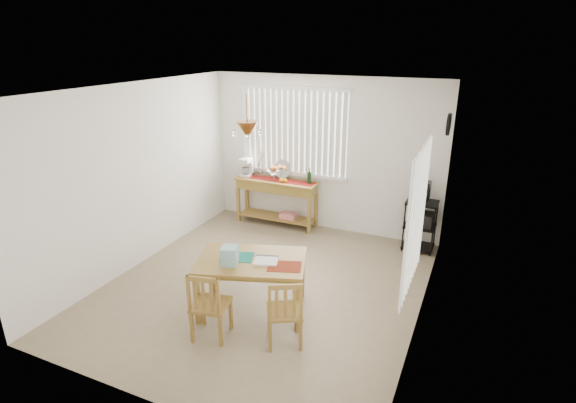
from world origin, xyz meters
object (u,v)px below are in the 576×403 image
at_px(wire_cart, 420,221).
at_px(chair_left, 209,305).
at_px(dining_table, 252,265).
at_px(chair_right, 285,312).
at_px(cart_items, 424,192).
at_px(sideboard, 277,191).

distance_m(wire_cart, chair_left, 3.66).
relative_size(dining_table, chair_right, 1.80).
bearing_deg(dining_table, cart_items, 57.99).
xyz_separation_m(cart_items, chair_right, (-0.95, -2.99, -0.55)).
bearing_deg(wire_cart, dining_table, -122.10).
bearing_deg(dining_table, wire_cart, 57.90).
xyz_separation_m(sideboard, dining_table, (0.88, -2.56, -0.02)).
height_order(sideboard, dining_table, sideboard).
xyz_separation_m(sideboard, chair_right, (1.52, -3.01, -0.22)).
bearing_deg(chair_right, sideboard, 116.79).
relative_size(sideboard, chair_right, 1.80).
bearing_deg(chair_left, dining_table, 76.71).
relative_size(dining_table, chair_left, 1.76).
relative_size(wire_cart, chair_left, 0.96).
bearing_deg(chair_left, chair_right, 16.13).
relative_size(cart_items, dining_table, 0.23).
height_order(wire_cart, cart_items, cart_items).
height_order(dining_table, chair_right, chair_right).
height_order(sideboard, chair_right, sideboard).
relative_size(sideboard, wire_cart, 1.83).
bearing_deg(sideboard, chair_left, -77.43).
bearing_deg(sideboard, wire_cart, -0.55).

